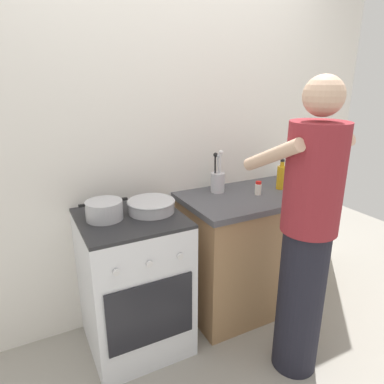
{
  "coord_description": "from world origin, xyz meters",
  "views": [
    {
      "loc": [
        -0.89,
        -1.7,
        1.68
      ],
      "look_at": [
        0.05,
        0.12,
        1.0
      ],
      "focal_mm": 32.32,
      "sensor_mm": 36.0,
      "label": 1
    }
  ],
  "objects_px": {
    "pot": "(104,210)",
    "utensil_crock": "(218,180)",
    "oil_bottle": "(281,177)",
    "mixing_bowl": "(151,205)",
    "stove_range": "(134,282)",
    "spice_bottle": "(258,188)",
    "person": "(307,237)"
  },
  "relations": [
    {
      "from": "pot",
      "to": "utensil_crock",
      "type": "distance_m",
      "value": 0.85
    },
    {
      "from": "mixing_bowl",
      "to": "spice_bottle",
      "type": "distance_m",
      "value": 0.78
    },
    {
      "from": "stove_range",
      "to": "pot",
      "type": "relative_size",
      "value": 3.23
    },
    {
      "from": "oil_bottle",
      "to": "utensil_crock",
      "type": "bearing_deg",
      "value": 161.76
    },
    {
      "from": "utensil_crock",
      "to": "pot",
      "type": "bearing_deg",
      "value": -171.33
    },
    {
      "from": "oil_bottle",
      "to": "person",
      "type": "distance_m",
      "value": 0.74
    },
    {
      "from": "utensil_crock",
      "to": "person",
      "type": "relative_size",
      "value": 0.18
    },
    {
      "from": "utensil_crock",
      "to": "stove_range",
      "type": "bearing_deg",
      "value": -167.22
    },
    {
      "from": "stove_range",
      "to": "pot",
      "type": "distance_m",
      "value": 0.53
    },
    {
      "from": "pot",
      "to": "person",
      "type": "height_order",
      "value": "person"
    },
    {
      "from": "stove_range",
      "to": "person",
      "type": "xyz_separation_m",
      "value": [
        0.79,
        -0.63,
        0.41
      ]
    },
    {
      "from": "stove_range",
      "to": "spice_bottle",
      "type": "bearing_deg",
      "value": -1.46
    },
    {
      "from": "stove_range",
      "to": "spice_bottle",
      "type": "relative_size",
      "value": 9.33
    },
    {
      "from": "oil_bottle",
      "to": "stove_range",
      "type": "bearing_deg",
      "value": -179.49
    },
    {
      "from": "stove_range",
      "to": "oil_bottle",
      "type": "relative_size",
      "value": 4.06
    },
    {
      "from": "utensil_crock",
      "to": "oil_bottle",
      "type": "height_order",
      "value": "utensil_crock"
    },
    {
      "from": "mixing_bowl",
      "to": "utensil_crock",
      "type": "height_order",
      "value": "utensil_crock"
    },
    {
      "from": "pot",
      "to": "mixing_bowl",
      "type": "xyz_separation_m",
      "value": [
        0.28,
        -0.02,
        -0.01
      ]
    },
    {
      "from": "spice_bottle",
      "to": "oil_bottle",
      "type": "bearing_deg",
      "value": 8.24
    },
    {
      "from": "utensil_crock",
      "to": "person",
      "type": "height_order",
      "value": "person"
    },
    {
      "from": "utensil_crock",
      "to": "spice_bottle",
      "type": "xyz_separation_m",
      "value": [
        0.22,
        -0.18,
        -0.04
      ]
    },
    {
      "from": "utensil_crock",
      "to": "oil_bottle",
      "type": "xyz_separation_m",
      "value": [
        0.45,
        -0.15,
        0.0
      ]
    },
    {
      "from": "pot",
      "to": "utensil_crock",
      "type": "xyz_separation_m",
      "value": [
        0.84,
        0.13,
        0.03
      ]
    },
    {
      "from": "stove_range",
      "to": "mixing_bowl",
      "type": "relative_size",
      "value": 3.07
    },
    {
      "from": "mixing_bowl",
      "to": "person",
      "type": "distance_m",
      "value": 0.92
    },
    {
      "from": "mixing_bowl",
      "to": "person",
      "type": "height_order",
      "value": "person"
    },
    {
      "from": "stove_range",
      "to": "oil_bottle",
      "type": "height_order",
      "value": "oil_bottle"
    },
    {
      "from": "stove_range",
      "to": "person",
      "type": "relative_size",
      "value": 0.53
    },
    {
      "from": "pot",
      "to": "oil_bottle",
      "type": "xyz_separation_m",
      "value": [
        1.3,
        -0.02,
        0.04
      ]
    },
    {
      "from": "person",
      "to": "oil_bottle",
      "type": "bearing_deg",
      "value": 60.3
    },
    {
      "from": "mixing_bowl",
      "to": "oil_bottle",
      "type": "xyz_separation_m",
      "value": [
        1.02,
        -0.0,
        0.05
      ]
    },
    {
      "from": "spice_bottle",
      "to": "oil_bottle",
      "type": "xyz_separation_m",
      "value": [
        0.23,
        0.03,
        0.04
      ]
    }
  ]
}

